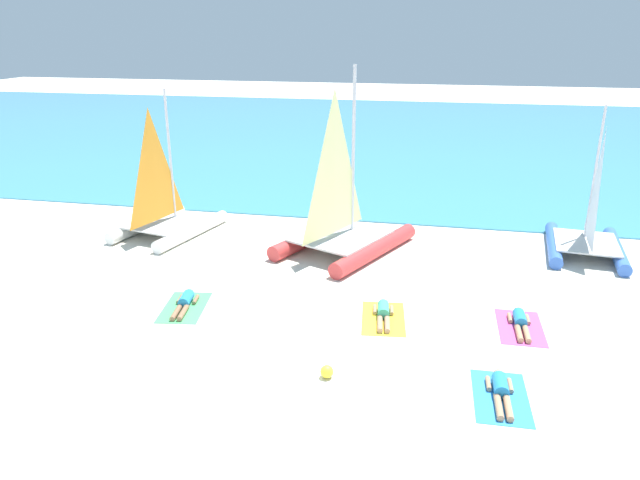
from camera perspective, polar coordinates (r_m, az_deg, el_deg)
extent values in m
plane|color=silver|center=(22.77, 2.81, 1.69)|extent=(120.00, 120.00, 0.00)
cube|color=teal|center=(42.29, 7.29, 10.09)|extent=(120.00, 40.00, 0.05)
cylinder|color=#CC3838|center=(20.57, -0.41, 0.48)|extent=(2.37, 4.43, 0.53)
cylinder|color=#CC3838|center=(19.32, 5.37, -0.92)|extent=(2.37, 4.43, 0.53)
cube|color=silver|center=(19.65, 2.04, 0.44)|extent=(3.42, 3.69, 0.07)
cylinder|color=silver|center=(19.46, 3.24, 8.52)|extent=(0.11, 0.11, 5.50)
pyramid|color=#EAEA99|center=(18.61, 1.39, 7.51)|extent=(1.05, 2.23, 4.62)
cylinder|color=blue|center=(21.38, 21.66, -0.36)|extent=(0.82, 3.72, 0.42)
cylinder|color=blue|center=(21.62, 26.75, -0.90)|extent=(0.82, 3.72, 0.42)
cube|color=silver|center=(21.24, 24.35, -0.19)|extent=(2.18, 2.56, 0.05)
cylinder|color=silver|center=(21.18, 25.05, 5.81)|extent=(0.09, 0.09, 4.40)
pyramid|color=white|center=(20.36, 25.24, 4.90)|extent=(0.26, 1.93, 3.70)
cylinder|color=white|center=(22.88, -16.35, 1.57)|extent=(1.34, 3.91, 0.45)
cylinder|color=white|center=(21.62, -12.24, 0.87)|extent=(1.34, 3.91, 0.45)
cube|color=silver|center=(22.02, -14.71, 1.71)|extent=(2.57, 2.91, 0.06)
cylinder|color=silver|center=(21.86, -14.31, 7.88)|extent=(0.09, 0.09, 4.66)
pyramid|color=orange|center=(21.20, -15.84, 6.99)|extent=(0.53, 2.01, 3.92)
cube|color=#4CB266|center=(16.35, -12.97, -6.36)|extent=(1.38, 2.05, 0.01)
cylinder|color=#268CCC|center=(16.46, -12.83, -5.57)|extent=(0.39, 0.66, 0.30)
sphere|color=#8C6647|center=(16.81, -12.46, -4.98)|extent=(0.22, 0.22, 0.22)
cylinder|color=#8C6647|center=(15.96, -13.73, -6.81)|extent=(0.26, 0.79, 0.14)
cylinder|color=#8C6647|center=(15.91, -13.10, -6.84)|extent=(0.26, 0.79, 0.14)
cylinder|color=#8C6647|center=(16.69, -13.39, -5.59)|extent=(0.17, 0.46, 0.10)
cylinder|color=#8C6647|center=(16.57, -11.93, -5.65)|extent=(0.17, 0.46, 0.10)
cube|color=yellow|center=(15.46, 6.14, -7.54)|extent=(1.31, 2.01, 0.01)
cylinder|color=#3FB28C|center=(15.57, 6.15, -6.69)|extent=(0.37, 0.65, 0.30)
sphere|color=tan|center=(15.93, 6.14, -6.04)|extent=(0.22, 0.22, 0.22)
cylinder|color=tan|center=(15.02, 5.82, -8.06)|extent=(0.23, 0.79, 0.14)
cylinder|color=tan|center=(15.03, 6.51, -8.08)|extent=(0.23, 0.79, 0.14)
cylinder|color=tan|center=(15.74, 5.33, -6.71)|extent=(0.15, 0.46, 0.10)
cylinder|color=tan|center=(15.75, 6.94, -6.76)|extent=(0.15, 0.46, 0.10)
cube|color=#338CD8|center=(12.94, 17.07, -14.32)|extent=(1.15, 1.93, 0.01)
cylinder|color=#268CCC|center=(13.03, 17.05, -13.26)|extent=(0.32, 0.63, 0.30)
sphere|color=tan|center=(13.37, 16.87, -12.31)|extent=(0.22, 0.22, 0.22)
cylinder|color=tan|center=(12.52, 16.90, -15.16)|extent=(0.16, 0.78, 0.14)
cylinder|color=tan|center=(12.55, 17.74, -15.18)|extent=(0.16, 0.78, 0.14)
cylinder|color=tan|center=(13.18, 15.97, -13.19)|extent=(0.11, 0.45, 0.10)
cylinder|color=tan|center=(13.24, 17.91, -13.25)|extent=(0.11, 0.45, 0.10)
cube|color=#D84C99|center=(15.76, 18.79, -8.01)|extent=(1.13, 1.92, 0.01)
cylinder|color=#268CCC|center=(15.87, 18.76, -7.17)|extent=(0.31, 0.62, 0.30)
sphere|color=tan|center=(16.23, 18.60, -6.53)|extent=(0.22, 0.22, 0.22)
cylinder|color=tan|center=(15.32, 18.68, -8.51)|extent=(0.15, 0.78, 0.14)
cylinder|color=tan|center=(15.35, 19.35, -8.54)|extent=(0.15, 0.78, 0.14)
cylinder|color=tan|center=(16.01, 17.88, -7.18)|extent=(0.11, 0.45, 0.10)
cylinder|color=tan|center=(16.08, 19.44, -7.25)|extent=(0.11, 0.45, 0.10)
sphere|color=yellow|center=(12.94, 0.67, -12.61)|extent=(0.29, 0.29, 0.29)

